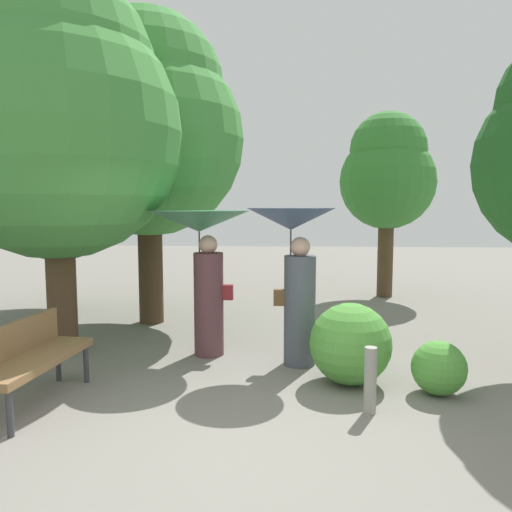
{
  "coord_description": "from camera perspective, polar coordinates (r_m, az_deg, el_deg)",
  "views": [
    {
      "loc": [
        0.43,
        -4.05,
        2.0
      ],
      "look_at": [
        0.0,
        2.87,
        1.28
      ],
      "focal_mm": 34.64,
      "sensor_mm": 36.0,
      "label": 1
    }
  ],
  "objects": [
    {
      "name": "path_marker_post",
      "position": [
        5.0,
        13.06,
        -13.81
      ],
      "size": [
        0.12,
        0.12,
        0.65
      ],
      "primitive_type": "cylinder",
      "color": "gray",
      "rests_on": "ground"
    },
    {
      "name": "tree_near_left",
      "position": [
        8.61,
        -12.42,
        14.67
      ],
      "size": [
        3.19,
        3.19,
        5.17
      ],
      "color": "#42301E",
      "rests_on": "ground"
    },
    {
      "name": "bush_path_left",
      "position": [
        5.68,
        20.37,
        -12.03
      ],
      "size": [
        0.57,
        0.57,
        0.57
      ],
      "primitive_type": "sphere",
      "color": "#4C9338",
      "rests_on": "ground"
    },
    {
      "name": "tree_mid_left",
      "position": [
        10.04,
        -21.92,
        8.48
      ],
      "size": [
        2.72,
        2.72,
        4.03
      ],
      "color": "#42301E",
      "rests_on": "ground"
    },
    {
      "name": "ground_plane",
      "position": [
        4.54,
        -2.41,
        -20.24
      ],
      "size": [
        40.0,
        40.0,
        0.0
      ],
      "primitive_type": "plane",
      "color": "slate"
    },
    {
      "name": "tree_far_back",
      "position": [
        7.29,
        -22.26,
        15.05
      ],
      "size": [
        3.38,
        3.38,
        5.1
      ],
      "color": "#4C3823",
      "rests_on": "ground"
    },
    {
      "name": "tree_mid_right",
      "position": [
        11.1,
        14.94,
        9.31
      ],
      "size": [
        2.04,
        2.04,
        3.99
      ],
      "color": "#4C3823",
      "rests_on": "ground"
    },
    {
      "name": "bush_path_right",
      "position": [
        5.7,
        10.85,
        -9.92
      ],
      "size": [
        0.91,
        0.91,
        0.91
      ],
      "primitive_type": "sphere",
      "color": "#4C9338",
      "rests_on": "ground"
    },
    {
      "name": "person_right",
      "position": [
        6.11,
        4.47,
        0.01
      ],
      "size": [
        1.09,
        1.09,
        1.96
      ],
      "rotation": [
        0.0,
        0.0,
        1.57
      ],
      "color": "#474C56",
      "rests_on": "ground"
    },
    {
      "name": "person_left",
      "position": [
        6.54,
        -6.23,
        1.09
      ],
      "size": [
        1.33,
        1.33,
        1.93
      ],
      "rotation": [
        0.0,
        0.0,
        1.57
      ],
      "color": "#563338",
      "rests_on": "ground"
    },
    {
      "name": "park_bench",
      "position": [
        5.51,
        -24.81,
        -10.34
      ],
      "size": [
        0.62,
        1.54,
        0.83
      ],
      "rotation": [
        0.0,
        0.0,
        1.48
      ],
      "color": "#38383D",
      "rests_on": "ground"
    }
  ]
}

